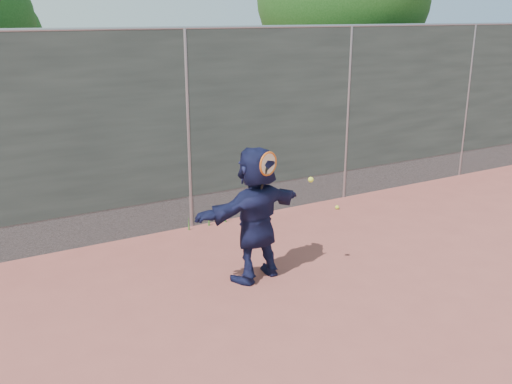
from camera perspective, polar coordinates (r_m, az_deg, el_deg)
ground at (r=6.28m, az=6.67°, el=-13.34°), size 80.00×80.00×0.00m
player at (r=6.98m, az=0.00°, el=-2.22°), size 1.64×0.79×1.70m
ball_ground at (r=9.82m, az=8.11°, el=-1.53°), size 0.07×0.07×0.07m
fence at (r=8.61m, az=-6.84°, el=6.50°), size 20.00×0.06×3.03m
swing_action at (r=6.67m, az=1.65°, el=2.52°), size 0.72×0.22×0.51m
weed_clump at (r=9.01m, az=-4.50°, el=-2.51°), size 0.68×0.07×0.30m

